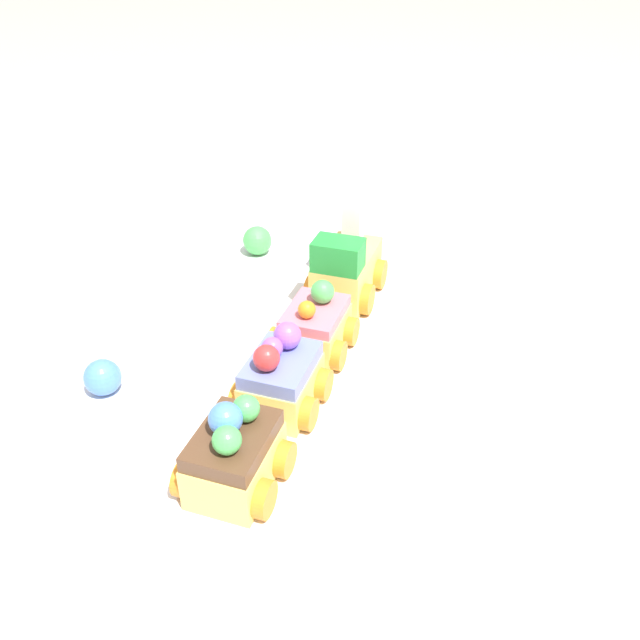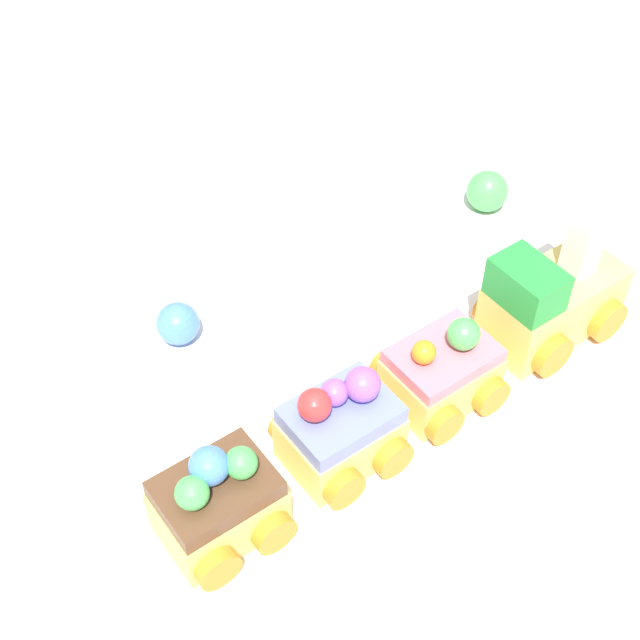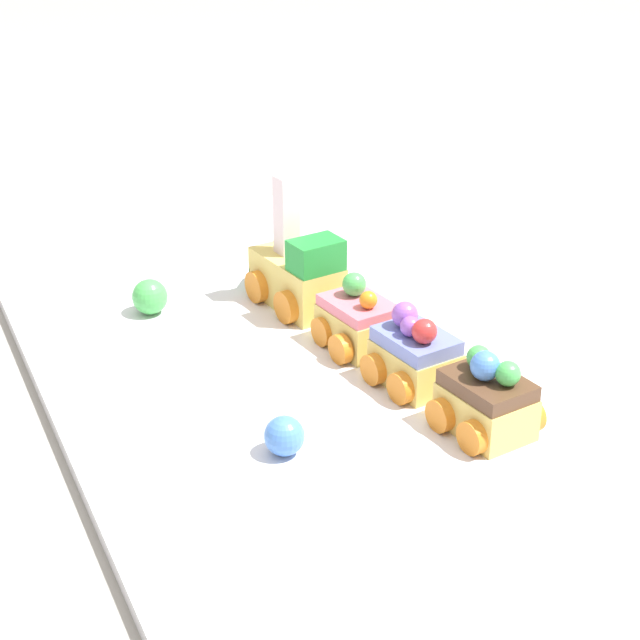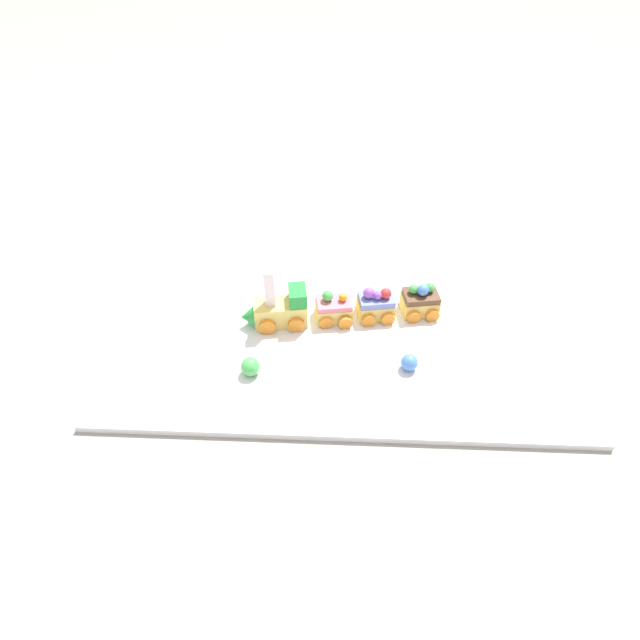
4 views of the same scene
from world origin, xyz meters
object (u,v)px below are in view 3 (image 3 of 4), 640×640
Objects in this scene: cake_train_locomotive at (294,272)px; cake_car_chocolate at (486,401)px; gumball_blue at (284,436)px; cake_car_blueberry at (415,356)px; gumball_green at (150,297)px; cake_car_strawberry at (358,322)px.

cake_train_locomotive is 1.72× the size of cake_car_chocolate.
gumball_blue is at bearing 146.70° from cake_train_locomotive.
gumball_green is (0.20, 0.15, -0.01)m from cake_car_blueberry.
cake_train_locomotive is at bearing -0.12° from cake_car_blueberry.
gumball_blue is (0.03, 0.14, -0.01)m from cake_car_chocolate.
cake_car_blueberry reaches higher than cake_car_strawberry.
cake_car_blueberry is at bearing 0.28° from cake_car_chocolate.
gumball_blue is (-0.12, 0.12, -0.01)m from cake_car_strawberry.
gumball_green is at bearing 27.26° from cake_car_blueberry.
gumball_green reaches higher than gumball_blue.
cake_car_strawberry is 2.25× the size of gumball_green.
gumball_blue is at bearing -175.35° from gumball_green.
cake_train_locomotive reaches higher than gumball_blue.
cake_car_strawberry is 0.17m from gumball_blue.
cake_car_chocolate is (-0.08, -0.01, 0.00)m from cake_car_blueberry.
cake_car_blueberry is 2.49× the size of gumball_blue.
cake_car_blueberry is (-0.17, -0.03, -0.01)m from cake_train_locomotive.
gumball_green is 0.25m from gumball_blue.
cake_train_locomotive is at bearing -104.31° from gumball_green.
cake_car_chocolate reaches higher than cake_car_strawberry.
cake_car_chocolate is at bearing -102.30° from gumball_blue.
cake_car_blueberry and cake_car_chocolate have the same top height.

